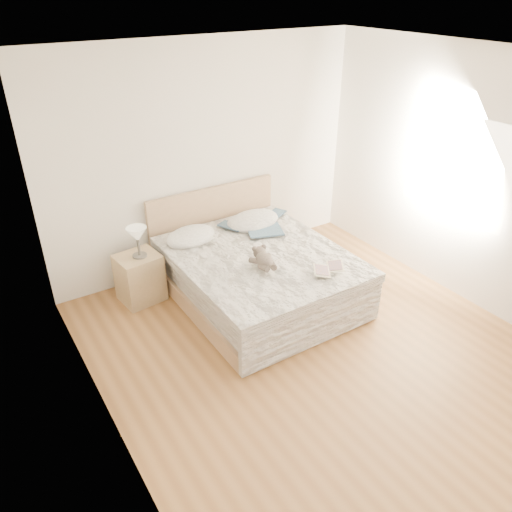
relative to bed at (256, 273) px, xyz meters
name	(u,v)px	position (x,y,z in m)	size (l,w,h in m)	color
floor	(321,353)	(0.00, -1.19, -0.31)	(4.00, 4.50, 0.00)	brown
ceiling	(345,61)	(0.00, -1.19, 2.39)	(4.00, 4.50, 0.00)	white
wall_back	(208,158)	(0.00, 1.06, 1.04)	(4.00, 0.02, 2.70)	white
wall_left	(98,302)	(-2.00, -1.19, 1.04)	(0.02, 4.50, 2.70)	white
wall_right	(479,184)	(2.00, -1.19, 1.04)	(0.02, 4.50, 2.70)	white
window	(457,166)	(1.99, -0.89, 1.14)	(0.02, 1.30, 1.10)	white
bed	(256,273)	(0.00, 0.00, 0.00)	(1.72, 2.14, 1.00)	tan
nightstand	(140,278)	(-1.13, 0.65, -0.03)	(0.45, 0.40, 0.56)	tan
table_lamp	(137,236)	(-1.10, 0.63, 0.50)	(0.29, 0.29, 0.35)	#534F48
pillow_left	(191,236)	(-0.48, 0.62, 0.33)	(0.61, 0.43, 0.18)	white
pillow_middle	(252,221)	(0.31, 0.57, 0.33)	(0.62, 0.44, 0.19)	silver
pillow_right	(254,221)	(0.34, 0.58, 0.33)	(0.67, 0.47, 0.20)	white
blouse	(262,226)	(0.37, 0.43, 0.32)	(0.63, 0.67, 0.03)	#2F4B63
photo_book	(197,240)	(-0.45, 0.52, 0.32)	(0.35, 0.24, 0.03)	white
childrens_book	(328,269)	(0.38, -0.78, 0.32)	(0.35, 0.24, 0.02)	#FCF2CC
teddy_bear	(264,266)	(-0.15, -0.40, 0.34)	(0.23, 0.32, 0.17)	#64574E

